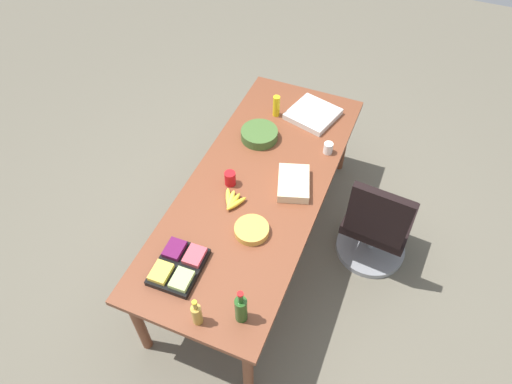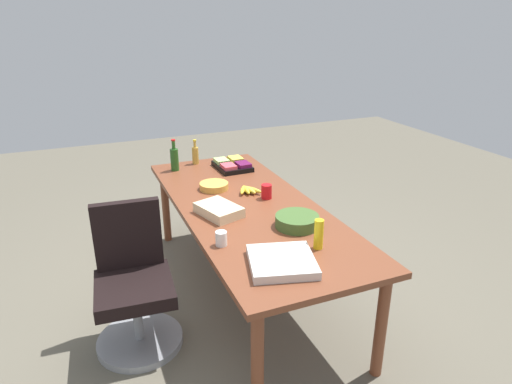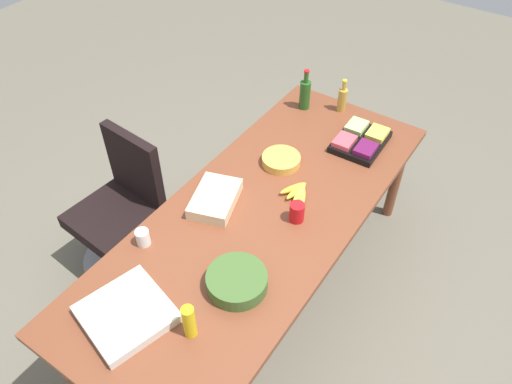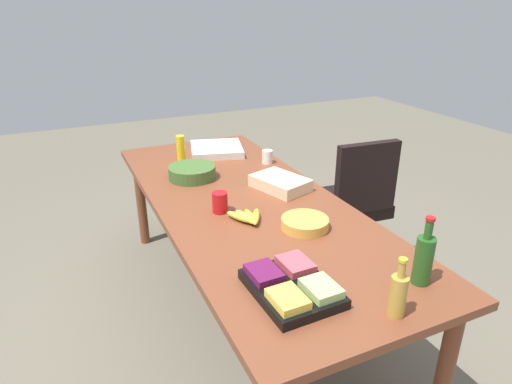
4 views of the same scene
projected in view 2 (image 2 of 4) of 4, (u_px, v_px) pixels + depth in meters
The scene contains 14 objects.
ground_plane at pixel (248, 291), 3.57m from camera, with size 10.00×10.00×0.00m, color #666050.
conference_table at pixel (248, 214), 3.32m from camera, with size 2.41×0.97×0.74m.
office_chair at pixel (135, 293), 2.91m from camera, with size 0.56×0.56×0.94m.
fruit_platter at pixel (232, 165), 4.07m from camera, with size 0.37×0.29×0.07m.
chip_bowl at pixel (214, 186), 3.59m from camera, with size 0.23×0.23×0.05m, color gold.
salad_bowl at pixel (297, 221), 2.95m from camera, with size 0.29×0.29×0.08m, color #40612B.
mustard_bottle at pixel (319, 234), 2.66m from camera, with size 0.06×0.06×0.19m, color yellow.
paper_cup at pixel (221, 238), 2.71m from camera, with size 0.07×0.07×0.09m, color white.
sheet_cake at pixel (219, 210), 3.13m from camera, with size 0.32×0.22×0.07m, color beige.
banana_bunch at pixel (248, 190), 3.52m from camera, with size 0.20×0.18×0.04m.
pizza_box at pixel (282, 262), 2.50m from camera, with size 0.36×0.36×0.05m, color silver.
wine_bottle at pixel (174, 159), 4.00m from camera, with size 0.09×0.09×0.29m.
dressing_bottle at pixel (195, 155), 4.18m from camera, with size 0.07×0.07×0.23m.
red_solo_cup at pixel (266, 192), 3.40m from camera, with size 0.08×0.08×0.11m, color red.
Camera 2 is at (2.82, -1.12, 2.05)m, focal length 31.52 mm.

